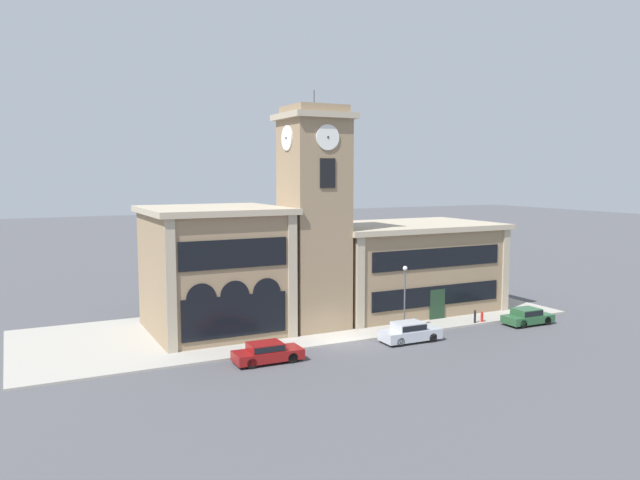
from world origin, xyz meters
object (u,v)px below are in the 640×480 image
parked_car_far (527,316)px  street_lamp (405,288)px  parked_car_near (267,352)px  parked_car_mid (410,331)px  fire_hydrant (482,317)px  bollard (475,317)px

parked_car_far → street_lamp: size_ratio=0.82×
parked_car_near → parked_car_mid: bearing=1.0°
parked_car_far → street_lamp: 11.15m
parked_car_mid → parked_car_far: parked_car_mid is taller
street_lamp → fire_hydrant: street_lamp is taller
fire_hydrant → parked_car_mid: bearing=-167.2°
street_lamp → bollard: (6.69, -0.36, -2.89)m
parked_car_near → fire_hydrant: parked_car_near is taller
parked_car_near → parked_car_far: (22.85, -0.00, 0.01)m
street_lamp → parked_car_mid: bearing=-115.4°
parked_car_far → bollard: 4.29m
parked_car_near → street_lamp: bearing=11.3°
parked_car_near → parked_car_mid: parked_car_mid is taller
bollard → fire_hydrant: bearing=3.0°
parked_car_near → parked_car_mid: (11.25, -0.00, 0.06)m
street_lamp → parked_car_far: bearing=-12.0°
bollard → street_lamp: bearing=176.9°
parked_car_near → bollard: (19.00, 1.89, -0.04)m
parked_car_mid → fire_hydrant: size_ratio=5.22×
parked_car_far → bollard: parked_car_far is taller
parked_car_near → parked_car_far: 22.85m
fire_hydrant → parked_car_near: bearing=-174.4°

